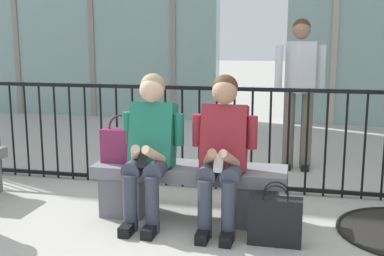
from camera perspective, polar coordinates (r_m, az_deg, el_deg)
name	(u,v)px	position (r m, az deg, el deg)	size (l,w,h in m)	color
ground_plane	(189,217)	(4.10, -0.31, -10.63)	(60.00, 60.00, 0.00)	#B2ADA3
stone_bench	(189,186)	(4.00, -0.32, -7.01)	(1.60, 0.44, 0.45)	slate
seated_person_with_phone	(150,144)	(3.86, -5.06, -1.89)	(0.52, 0.66, 1.21)	#383D4C
seated_person_companion	(223,147)	(3.73, 3.69, -2.32)	(0.52, 0.66, 1.21)	#383D4C
handbag_on_bench	(123,145)	(4.08, -8.33, -1.99)	(0.35, 0.14, 0.41)	#7A234C
shopping_bag	(275,220)	(3.57, 9.91, -10.86)	(0.39, 0.13, 0.47)	black
bystander_at_railing	(299,83)	(5.53, 12.75, 5.34)	(0.55, 0.43, 1.71)	#6B6051
plaza_railing	(208,138)	(4.71, 1.91, -1.15)	(8.89, 0.04, 1.03)	black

